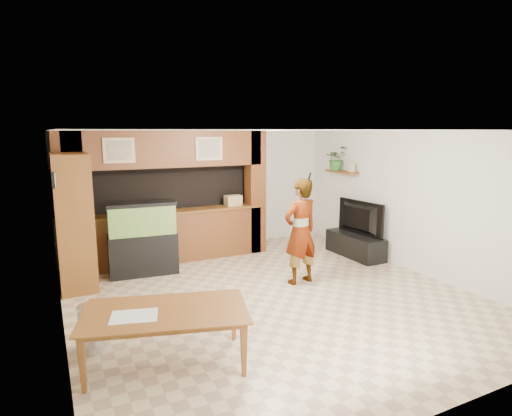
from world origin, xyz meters
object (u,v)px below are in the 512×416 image
aquarium (143,239)px  dining_table (167,338)px  pantry_cabinet (74,222)px  person (301,231)px  television (356,218)px

aquarium → dining_table: (-0.43, -3.24, -0.34)m
aquarium → dining_table: bearing=-92.6°
dining_table → aquarium: bearing=98.4°
pantry_cabinet → person: 3.75m
television → person: 2.08m
aquarium → pantry_cabinet: bearing=-165.6°
pantry_cabinet → dining_table: bearing=-77.1°
aquarium → person: (2.32, -1.65, 0.25)m
television → dining_table: bearing=112.5°
pantry_cabinet → aquarium: size_ratio=1.67×
person → dining_table: 3.24m
aquarium → television: aquarium is taller
person → dining_table: size_ratio=1.01×
pantry_cabinet → television: pantry_cabinet is taller
person → dining_table: person is taller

